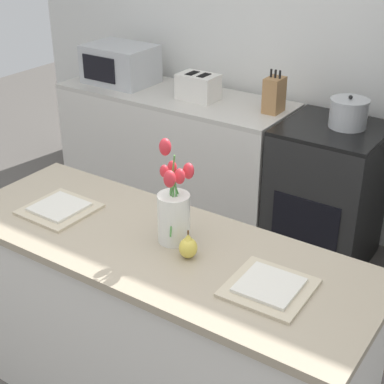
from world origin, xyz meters
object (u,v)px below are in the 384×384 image
at_px(stove_range, 326,195).
at_px(plate_setting_left, 59,208).
at_px(toaster, 198,87).
at_px(flower_vase, 174,210).
at_px(microwave, 120,64).
at_px(knife_block, 274,95).
at_px(plate_setting_right, 269,287).
at_px(pear_figurine, 188,247).
at_px(cooking_pot, 349,113).

bearing_deg(stove_range, plate_setting_left, -110.67).
distance_m(stove_range, toaster, 1.09).
distance_m(stove_range, flower_vase, 1.65).
bearing_deg(microwave, stove_range, 0.02).
distance_m(plate_setting_left, microwave, 1.92).
relative_size(stove_range, microwave, 1.89).
bearing_deg(knife_block, plate_setting_right, -63.44).
bearing_deg(flower_vase, knife_block, 102.99).
bearing_deg(pear_figurine, knife_block, 106.20).
bearing_deg(knife_block, toaster, -174.47).
bearing_deg(stove_range, toaster, -179.09).
relative_size(pear_figurine, microwave, 0.24).
bearing_deg(knife_block, flower_vase, -77.01).
bearing_deg(toaster, microwave, 178.79).
height_order(pear_figurine, cooking_pot, cooking_pot).
xyz_separation_m(flower_vase, plate_setting_right, (0.47, -0.08, -0.13)).
relative_size(toaster, microwave, 0.58).
distance_m(stove_range, pear_figurine, 1.69).
bearing_deg(plate_setting_right, plate_setting_left, 180.00).
height_order(plate_setting_right, microwave, microwave).
height_order(stove_range, flower_vase, flower_vase).
relative_size(pear_figurine, plate_setting_right, 0.40).
bearing_deg(stove_range, plate_setting_right, -75.73).
distance_m(plate_setting_right, toaster, 2.11).
distance_m(stove_range, knife_block, 0.70).
bearing_deg(cooking_pot, flower_vase, -94.23).
bearing_deg(plate_setting_right, flower_vase, 170.22).
relative_size(flower_vase, pear_figurine, 3.68).
xyz_separation_m(pear_figurine, cooking_pot, (0.00, 1.66, 0.05)).
bearing_deg(toaster, plate_setting_right, -49.75).
bearing_deg(flower_vase, stove_range, 88.06).
height_order(plate_setting_right, knife_block, knife_block).
xyz_separation_m(flower_vase, microwave, (-1.58, 1.55, 0.01)).
distance_m(pear_figurine, knife_block, 1.72).
relative_size(stove_range, plate_setting_right, 3.14).
distance_m(pear_figurine, microwave, 2.34).
bearing_deg(plate_setting_left, toaster, 101.82).
bearing_deg(plate_setting_right, knife_block, 116.56).
bearing_deg(flower_vase, cooking_pot, 85.77).
xyz_separation_m(stove_range, flower_vase, (-0.05, -1.55, 0.58)).
distance_m(microwave, knife_block, 1.21).
bearing_deg(microwave, toaster, -1.21).
bearing_deg(plate_setting_left, flower_vase, 8.15).
height_order(flower_vase, pear_figurine, flower_vase).
relative_size(plate_setting_left, cooking_pot, 1.27).
bearing_deg(plate_setting_left, stove_range, 69.33).
height_order(cooking_pot, knife_block, knife_block).
height_order(toaster, knife_block, knife_block).
bearing_deg(microwave, flower_vase, -44.41).
xyz_separation_m(stove_range, plate_setting_left, (-0.61, -1.63, 0.45)).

